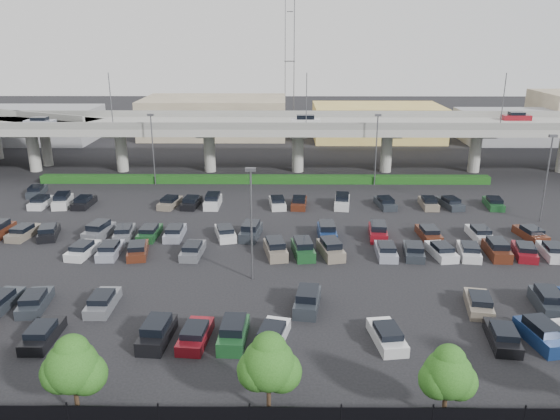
{
  "coord_description": "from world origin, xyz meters",
  "views": [
    {
      "loc": [
        2.87,
        -52.87,
        21.21
      ],
      "look_at": [
        2.39,
        5.94,
        2.0
      ],
      "focal_mm": 35.0,
      "sensor_mm": 36.0,
      "label": 1
    }
  ],
  "objects": [
    {
      "name": "ground",
      "position": [
        0.0,
        0.0,
        0.0
      ],
      "size": [
        280.0,
        280.0,
        0.0
      ],
      "primitive_type": "plane",
      "color": "black"
    },
    {
      "name": "fence",
      "position": [
        -0.05,
        -28.0,
        0.9
      ],
      "size": [
        70.0,
        0.1,
        2.0
      ],
      "color": "black",
      "rests_on": "ground"
    },
    {
      "name": "light_poles",
      "position": [
        -4.13,
        2.0,
        6.24
      ],
      "size": [
        66.9,
        48.38,
        10.3
      ],
      "color": "#4D4D52",
      "rests_on": "ground"
    },
    {
      "name": "parked_cars",
      "position": [
        -0.54,
        -3.75,
        0.62
      ],
      "size": [
        63.06,
        41.67,
        1.67
      ],
      "color": "#262B31",
      "rests_on": "ground"
    },
    {
      "name": "overpass",
      "position": [
        -0.21,
        31.99,
        6.97
      ],
      "size": [
        150.0,
        13.0,
        15.8
      ],
      "color": "gray",
      "rests_on": "ground"
    },
    {
      "name": "tree_row",
      "position": [
        0.7,
        -26.53,
        3.52
      ],
      "size": [
        65.07,
        3.66,
        5.94
      ],
      "color": "#332316",
      "rests_on": "ground"
    },
    {
      "name": "hedge",
      "position": [
        0.0,
        25.0,
        0.55
      ],
      "size": [
        66.0,
        1.6,
        1.1
      ],
      "primitive_type": "cube",
      "color": "#163B11",
      "rests_on": "ground"
    },
    {
      "name": "distant_buildings",
      "position": [
        12.38,
        61.81,
        3.74
      ],
      "size": [
        138.0,
        24.0,
        9.0
      ],
      "color": "gray",
      "rests_on": "ground"
    },
    {
      "name": "comm_tower",
      "position": [
        4.0,
        74.0,
        15.61
      ],
      "size": [
        2.4,
        2.4,
        30.0
      ],
      "color": "#4D4D52",
      "rests_on": "ground"
    }
  ]
}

